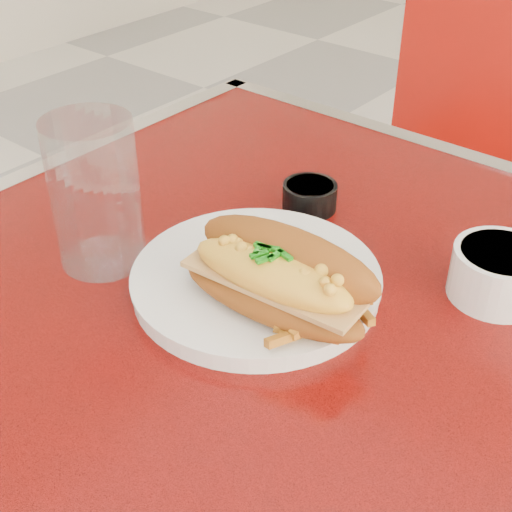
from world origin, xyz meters
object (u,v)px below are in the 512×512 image
Objects in this scene: diner_table at (430,493)px; gravy_ramekin at (499,272)px; sauce_cup_left at (310,195)px; dinner_plate at (256,280)px; fork at (324,281)px; water_tumbler at (95,194)px; mac_hoagie at (278,276)px.

gravy_ramekin reaches higher than diner_table.
dinner_plate is at bearing -72.31° from sauce_cup_left.
gravy_ramekin reaches higher than fork.
gravy_ramekin reaches higher than sauce_cup_left.
fork is at bearing 172.72° from diner_table.
gravy_ramekin is 1.39× the size of sauce_cup_left.
diner_table is at bearing 3.73° from dinner_plate.
diner_table is at bearing -29.22° from sauce_cup_left.
water_tumbler reaches higher than dinner_plate.
mac_hoagie is 2.86× the size of sauce_cup_left.
dinner_plate is at bearing 21.19° from water_tumbler.
water_tumbler is at bearing -168.52° from diner_table.
diner_table is 0.28m from mac_hoagie.
mac_hoagie is at bearing -29.81° from dinner_plate.
diner_table is 0.24m from fork.
fork is (0.06, 0.03, 0.01)m from dinner_plate.
water_tumbler is (-0.22, -0.10, 0.06)m from fork.
fork is (0.01, 0.06, -0.04)m from mac_hoagie.
mac_hoagie reaches higher than dinner_plate.
dinner_plate is 1.40× the size of mac_hoagie.
fork is 0.95× the size of water_tumbler.
gravy_ramekin reaches higher than dinner_plate.
gravy_ramekin is at bearing -53.57° from fork.
mac_hoagie is 1.25× the size of water_tumbler.
water_tumbler is at bearing -175.22° from mac_hoagie.
sauce_cup_left is (-0.24, 0.02, -0.01)m from gravy_ramekin.
water_tumbler reaches higher than fork.
diner_table is 4.40× the size of dinner_plate.
gravy_ramekin is at bearing 37.04° from dinner_plate.
dinner_plate is 4.02× the size of sauce_cup_left.
gravy_ramekin is at bearing 100.42° from diner_table.
mac_hoagie is at bearing 167.21° from fork.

